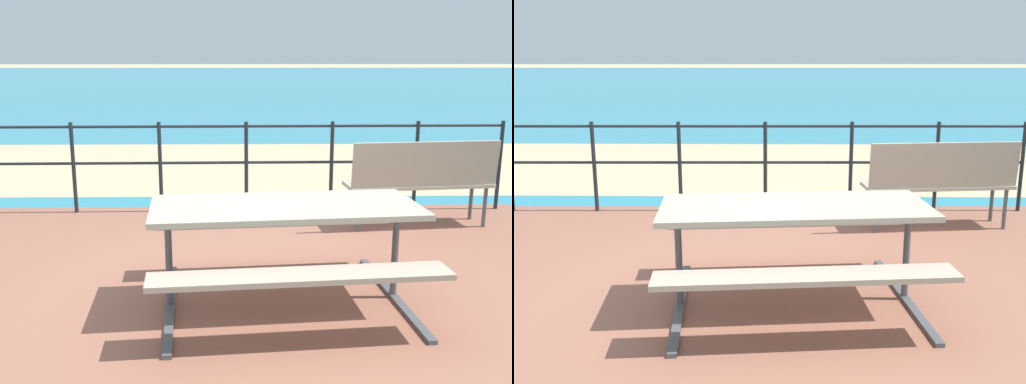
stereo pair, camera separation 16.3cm
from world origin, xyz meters
The scene contains 7 objects.
ground_plane centered at (0.00, 0.00, 0.00)m, with size 240.00×240.00×0.00m, color tan.
patio_paving centered at (0.00, 0.00, 0.03)m, with size 6.40×5.20×0.06m, color #935B47.
sea_water centered at (0.00, 40.00, 0.01)m, with size 90.00×90.00×0.01m, color teal.
beach_strip centered at (0.00, 5.63, 0.01)m, with size 54.00×4.68×0.01m, color tan.
picnic_table centered at (0.23, -0.22, 0.64)m, with size 2.01×1.66×0.74m.
park_bench centered at (1.80, 1.66, 0.61)m, with size 1.57×0.56×0.93m.
railing_fence centered at (0.00, 2.39, 0.70)m, with size 5.94×0.04×1.04m.
Camera 2 is at (0.05, -4.23, 1.83)m, focal length 41.13 mm.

